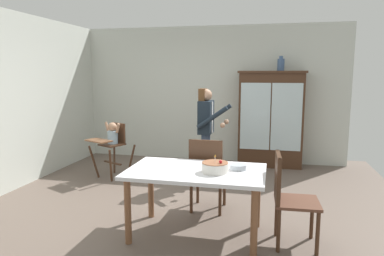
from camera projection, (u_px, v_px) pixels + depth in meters
ground_plane at (178, 204)px, 4.77m from camera, size 6.24×6.24×0.00m
wall_back at (211, 94)px, 7.10m from camera, size 5.32×0.06×2.70m
wall_left at (4, 102)px, 5.13m from camera, size 0.06×5.32×2.70m
china_cabinet at (271, 119)px, 6.66m from camera, size 1.24×0.48×1.82m
ceramic_vase at (281, 64)px, 6.47m from camera, size 0.13×0.13×0.27m
high_chair_with_toddler at (112, 140)px, 5.94m from camera, size 0.76×0.83×0.95m
adult_person at (206, 124)px, 5.58m from camera, size 0.50×0.49×1.53m
dining_table at (196, 178)px, 3.78m from camera, size 1.48×0.90×0.74m
birthday_cake at (215, 167)px, 3.66m from camera, size 0.28×0.28×0.19m
serving_bowl at (238, 167)px, 3.77m from camera, size 0.18×0.18×0.05m
dining_chair_far_side at (207, 170)px, 4.43m from camera, size 0.45×0.45×0.96m
dining_chair_right_end at (287, 193)px, 3.58m from camera, size 0.46×0.46×0.96m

